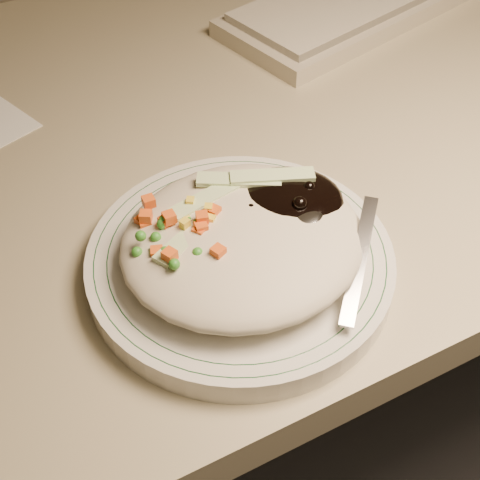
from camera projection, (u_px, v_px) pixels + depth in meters
name	position (u px, v px, depth m)	size (l,w,h in m)	color
desk	(227.00, 240.00, 0.85)	(1.40, 0.70, 0.74)	gray
plate	(240.00, 262.00, 0.54)	(0.25, 0.25, 0.02)	silver
plate_rim	(240.00, 254.00, 0.53)	(0.23, 0.23, 0.00)	#144723
meal	(245.00, 234.00, 0.52)	(0.21, 0.19, 0.05)	beige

